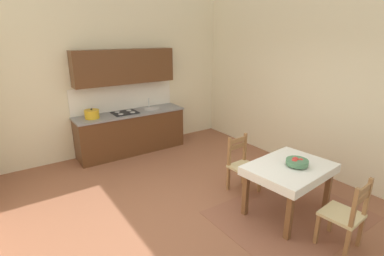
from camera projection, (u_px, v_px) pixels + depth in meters
ground_plane at (202, 217)px, 4.26m from camera, size 5.82×6.82×0.10m
wall_back at (113, 57)px, 6.10m from camera, size 5.82×0.12×4.05m
wall_right at (327, 62)px, 5.05m from camera, size 0.12×6.82×4.05m
area_rug at (290, 215)px, 4.21m from camera, size 2.10×1.60×0.01m
kitchen_cabinetry at (129, 114)px, 6.28m from camera, size 2.34×0.63×2.20m
dining_table at (289, 175)px, 4.11m from camera, size 1.26×0.99×0.75m
dining_chair_camera_side at (345, 215)px, 3.47m from camera, size 0.46×0.46×0.93m
dining_chair_kitchen_side at (243, 166)px, 4.77m from camera, size 0.44×0.44×0.93m
fruit_bowl at (297, 162)px, 4.02m from camera, size 0.30×0.30×0.12m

